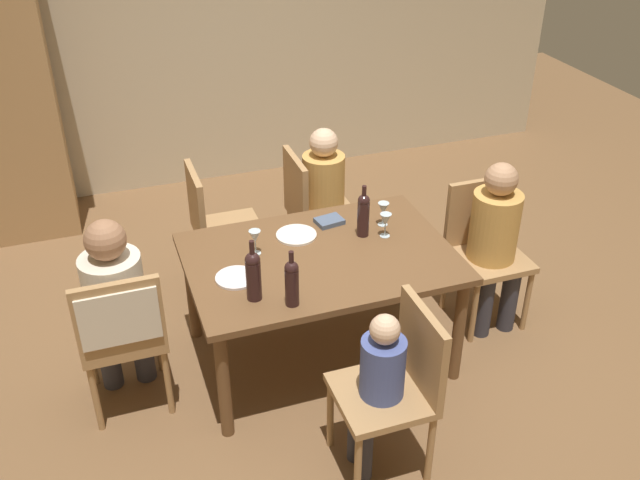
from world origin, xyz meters
TOP-DOWN VIEW (x-y plane):
  - ground_plane at (0.00, 0.00)m, footprint 10.00×10.00m
  - rear_room_partition at (0.00, 2.72)m, footprint 6.40×0.12m
  - dining_table at (0.00, 0.00)m, footprint 1.50×1.03m
  - chair_left_end at (-1.13, -0.12)m, footprint 0.44×0.46m
  - chair_right_end at (1.13, 0.09)m, footprint 0.44×0.44m
  - chair_far_right at (0.25, 0.90)m, footprint 0.44×0.44m
  - chair_near at (0.09, -0.90)m, footprint 0.44×0.44m
  - chair_far_left at (-0.43, 0.90)m, footprint 0.44×0.44m
  - person_woman_host at (-1.13, 0.03)m, footprint 0.32×0.36m
  - person_man_bearded at (1.13, -0.03)m, footprint 0.30×0.34m
  - person_man_guest at (0.36, 0.90)m, footprint 0.33×0.29m
  - person_child_small at (-0.02, -0.90)m, footprint 0.25×0.22m
  - wine_bottle_tall_green at (-0.29, -0.39)m, footprint 0.07×0.07m
  - wine_bottle_dark_red at (0.31, 0.13)m, footprint 0.07×0.07m
  - wine_bottle_short_olive at (-0.45, -0.28)m, footprint 0.08×0.08m
  - wine_glass_near_left at (0.47, 0.20)m, footprint 0.07×0.07m
  - wine_glass_centre at (0.43, 0.07)m, footprint 0.07×0.07m
  - wine_glass_near_right at (-0.34, 0.14)m, footprint 0.07×0.07m
  - dinner_plate_host at (-0.06, 0.24)m, footprint 0.24×0.24m
  - dinner_plate_guest_left at (-0.50, -0.08)m, footprint 0.22×0.22m
  - folded_napkin at (0.17, 0.32)m, footprint 0.18×0.14m
  - handbag at (0.01, 0.90)m, footprint 0.17×0.30m

SIDE VIEW (x-z plane):
  - ground_plane at x=0.00m, z-range 0.00..0.00m
  - handbag at x=0.01m, z-range 0.00..0.22m
  - chair_right_end at x=1.13m, z-range 0.07..0.99m
  - chair_far_right at x=0.25m, z-range 0.07..0.99m
  - chair_near at x=0.09m, z-range 0.07..0.99m
  - chair_far_left at x=-0.43m, z-range 0.07..0.99m
  - person_child_small at x=-0.02m, z-range 0.09..1.03m
  - chair_left_end at x=-1.13m, z-range 0.13..1.05m
  - person_man_guest at x=0.36m, z-range 0.09..1.19m
  - dining_table at x=0.00m, z-range 0.28..1.00m
  - person_man_bearded at x=1.13m, z-range 0.09..1.21m
  - person_woman_host at x=-1.13m, z-range 0.09..1.24m
  - dinner_plate_host at x=-0.06m, z-range 0.73..0.74m
  - dinner_plate_guest_left at x=-0.50m, z-range 0.73..0.74m
  - folded_napkin at x=0.17m, z-range 0.73..0.76m
  - wine_glass_near_left at x=0.47m, z-range 0.76..0.91m
  - wine_glass_centre at x=0.43m, z-range 0.76..0.91m
  - wine_glass_near_right at x=-0.34m, z-range 0.76..0.91m
  - wine_bottle_tall_green at x=-0.29m, z-range 0.71..1.02m
  - wine_bottle_dark_red at x=0.31m, z-range 0.71..1.03m
  - wine_bottle_short_olive at x=-0.45m, z-range 0.70..1.05m
  - rear_room_partition at x=0.00m, z-range 0.00..2.70m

